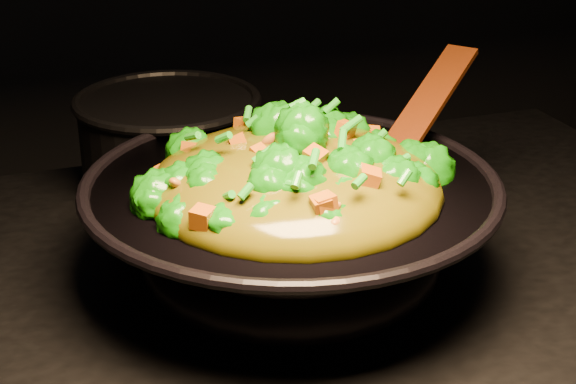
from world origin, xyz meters
name	(u,v)px	position (x,y,z in m)	size (l,w,h in m)	color
wok	(291,234)	(-0.02, 0.02, 0.96)	(0.45, 0.45, 0.12)	black
stir_fry	(295,145)	(-0.02, -0.01, 1.08)	(0.31, 0.31, 0.11)	#157508
spatula	(420,114)	(0.16, 0.06, 1.07)	(0.27, 0.04, 0.01)	#391603
back_pot	(170,143)	(-0.09, 0.32, 0.97)	(0.24, 0.24, 0.14)	black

